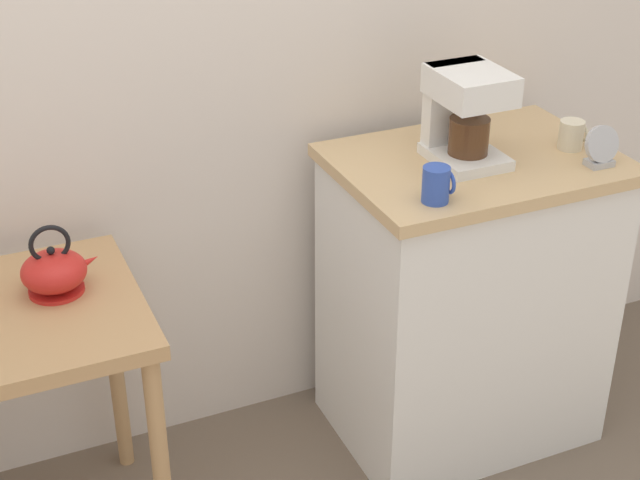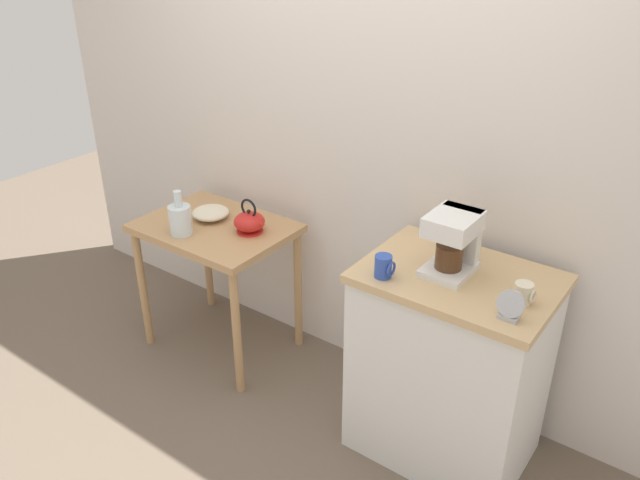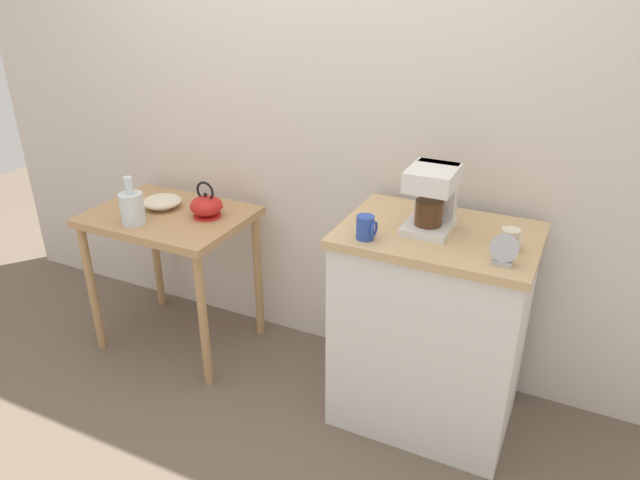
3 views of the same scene
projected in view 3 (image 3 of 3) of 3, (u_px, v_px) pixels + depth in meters
name	position (u px, v px, depth m)	size (l,w,h in m)	color
ground_plane	(280.00, 376.00, 2.96)	(8.00, 8.00, 0.00)	#6B5B4C
back_wall	(338.00, 81.00, 2.69)	(4.40, 0.10, 2.80)	silver
wooden_table	(171.00, 233.00, 2.97)	(0.78, 0.58, 0.76)	tan
kitchen_counter	(430.00, 328.00, 2.52)	(0.78, 0.56, 0.93)	white
bowl_stoneware	(162.00, 202.00, 2.97)	(0.20, 0.20, 0.06)	beige
teakettle	(207.00, 206.00, 2.86)	(0.20, 0.16, 0.18)	red
glass_carafe_vase	(132.00, 207.00, 2.78)	(0.11, 0.11, 0.24)	silver
coffee_maker	(432.00, 195.00, 2.29)	(0.18, 0.22, 0.26)	white
mug_blue	(366.00, 228.00, 2.24)	(0.08, 0.07, 0.09)	#2D4CAD
mug_small_cream	(511.00, 240.00, 2.16)	(0.08, 0.07, 0.08)	beige
table_clock	(504.00, 251.00, 2.05)	(0.10, 0.05, 0.11)	#B2B5BA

